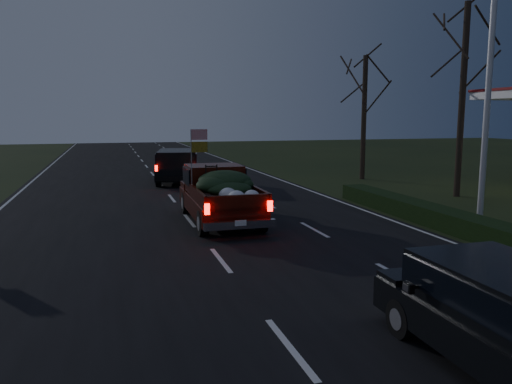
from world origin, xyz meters
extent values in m
plane|color=black|center=(0.00, 0.00, 0.00)|extent=(120.00, 120.00, 0.00)
cube|color=black|center=(0.00, 0.00, 0.01)|extent=(14.00, 120.00, 0.02)
cube|color=black|center=(7.80, 3.00, 0.30)|extent=(1.00, 10.00, 0.60)
cylinder|color=silver|center=(9.50, 2.00, 4.50)|extent=(0.20, 0.20, 9.00)
cylinder|color=black|center=(12.50, 7.00, 4.25)|extent=(0.28, 0.28, 8.50)
cylinder|color=black|center=(11.50, 14.00, 3.50)|extent=(0.28, 0.28, 7.00)
cube|color=#3A0F07|center=(0.99, 4.68, 0.62)|extent=(2.15, 5.23, 0.57)
cube|color=#3A0F07|center=(1.00, 5.62, 1.40)|extent=(1.95, 1.69, 0.94)
cube|color=black|center=(1.00, 5.62, 1.51)|extent=(2.05, 1.59, 0.57)
cube|color=#3A0F07|center=(0.98, 3.33, 0.94)|extent=(1.96, 2.94, 0.06)
ellipsoid|color=black|center=(1.03, 3.85, 1.40)|extent=(1.69, 1.89, 0.62)
cylinder|color=gray|center=(0.06, 4.69, 2.13)|extent=(0.03, 0.03, 2.08)
cube|color=red|center=(0.34, 4.69, 3.00)|extent=(0.54, 0.03, 0.35)
cube|color=gold|center=(0.34, 4.69, 2.58)|extent=(0.54, 0.03, 0.35)
cube|color=black|center=(1.02, 15.45, 0.65)|extent=(2.96, 5.36, 0.63)
cube|color=black|center=(0.97, 15.19, 1.37)|extent=(2.60, 3.98, 0.84)
cube|color=black|center=(0.97, 15.19, 1.46)|extent=(2.68, 3.90, 0.51)
cube|color=black|center=(2.66, -6.54, 0.56)|extent=(1.86, 4.33, 0.54)
cube|color=black|center=(1.62, -5.67, 1.06)|extent=(0.09, 0.20, 0.14)
camera|label=1|loc=(-2.58, -11.87, 3.58)|focal=35.00mm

